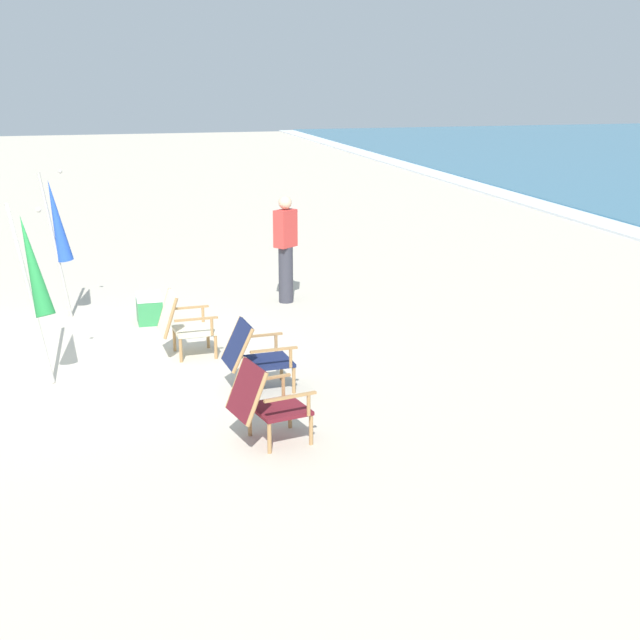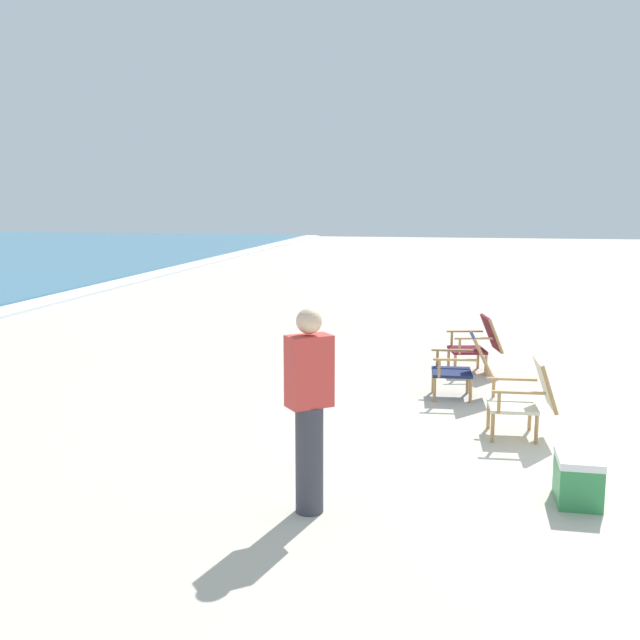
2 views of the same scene
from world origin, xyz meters
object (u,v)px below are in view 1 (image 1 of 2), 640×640
(beach_chair_back_left, at_px, (255,354))
(cooler_box, at_px, (149,308))
(umbrella_furled_green, at_px, (33,267))
(beach_chair_back_right, at_px, (182,323))
(person_near_chairs, at_px, (286,248))
(beach_chair_mid_center, at_px, (265,401))
(umbrella_furled_blue, at_px, (57,222))

(beach_chair_back_left, bearing_deg, cooler_box, -163.56)
(beach_chair_back_left, height_order, umbrella_furled_green, umbrella_furled_green)
(beach_chair_back_right, relative_size, person_near_chairs, 0.50)
(beach_chair_mid_center, height_order, cooler_box, beach_chair_mid_center)
(umbrella_furled_green, xyz_separation_m, cooler_box, (-2.08, 1.39, -1.11))
(beach_chair_back_left, height_order, umbrella_furled_blue, umbrella_furled_blue)
(beach_chair_mid_center, bearing_deg, umbrella_furled_green, -139.37)
(cooler_box, bearing_deg, person_near_chairs, 106.01)
(person_near_chairs, bearing_deg, cooler_box, -73.99)
(beach_chair_mid_center, relative_size, beach_chair_back_right, 0.99)
(beach_chair_back_right, distance_m, cooler_box, 1.71)
(beach_chair_back_right, distance_m, person_near_chairs, 2.94)
(umbrella_furled_blue, bearing_deg, person_near_chairs, 90.69)
(umbrella_furled_green, height_order, cooler_box, umbrella_furled_green)
(beach_chair_back_right, xyz_separation_m, cooler_box, (-1.67, -0.28, -0.23))
(umbrella_furled_green, distance_m, umbrella_furled_blue, 2.66)
(person_near_chairs, height_order, cooler_box, person_near_chairs)
(beach_chair_back_left, relative_size, umbrella_furled_green, 0.40)
(beach_chair_back_right, relative_size, umbrella_furled_blue, 0.39)
(beach_chair_mid_center, relative_size, umbrella_furled_green, 0.40)
(cooler_box, bearing_deg, beach_chair_back_left, 16.44)
(beach_chair_back_left, relative_size, person_near_chairs, 0.49)
(beach_chair_back_right, relative_size, umbrella_furled_green, 0.41)
(umbrella_furled_green, bearing_deg, person_near_chairs, 127.57)
(beach_chair_back_left, bearing_deg, beach_chair_back_right, -156.18)
(beach_chair_back_left, distance_m, beach_chair_back_right, 1.57)
(beach_chair_mid_center, xyz_separation_m, umbrella_furled_green, (-2.48, -2.12, 0.89))
(beach_chair_mid_center, distance_m, umbrella_furled_blue, 5.55)
(beach_chair_mid_center, xyz_separation_m, umbrella_furled_blue, (-5.13, -1.91, 0.95))
(beach_chair_mid_center, height_order, beach_chair_back_right, beach_chair_back_right)
(beach_chair_mid_center, bearing_deg, person_near_chairs, 165.13)
(umbrella_furled_green, height_order, person_near_chairs, umbrella_furled_green)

